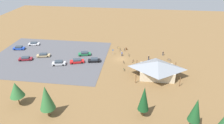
# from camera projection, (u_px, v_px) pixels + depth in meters

# --- Properties ---
(ground) EXTENTS (160.00, 160.00, 0.00)m
(ground) POSITION_uv_depth(u_px,v_px,m) (121.00, 59.00, 72.95)
(ground) COLOR brown
(ground) RESTS_ON ground
(parking_lot_asphalt) EXTENTS (40.85, 33.06, 0.05)m
(parking_lot_asphalt) POSITION_uv_depth(u_px,v_px,m) (50.00, 57.00, 74.38)
(parking_lot_asphalt) COLOR #4C4C51
(parking_lot_asphalt) RESTS_ON ground
(bike_pavilion) EXTENTS (12.66, 9.56, 5.18)m
(bike_pavilion) POSITION_uv_depth(u_px,v_px,m) (157.00, 68.00, 61.12)
(bike_pavilion) COLOR beige
(bike_pavilion) RESTS_ON ground
(trash_bin) EXTENTS (0.60, 0.60, 0.90)m
(trash_bin) POSITION_uv_depth(u_px,v_px,m) (126.00, 49.00, 79.94)
(trash_bin) COLOR brown
(trash_bin) RESTS_ON ground
(lot_sign) EXTENTS (0.56, 0.08, 2.20)m
(lot_sign) POSITION_uv_depth(u_px,v_px,m) (113.00, 51.00, 75.53)
(lot_sign) COLOR #99999E
(lot_sign) RESTS_ON ground
(pine_center) EXTENTS (3.44, 3.44, 8.10)m
(pine_center) POSITION_uv_depth(u_px,v_px,m) (46.00, 98.00, 44.78)
(pine_center) COLOR brown
(pine_center) RESTS_ON ground
(pine_mideast) EXTENTS (2.54, 2.54, 7.91)m
(pine_mideast) POSITION_uv_depth(u_px,v_px,m) (144.00, 99.00, 44.82)
(pine_mideast) COLOR brown
(pine_mideast) RESTS_ON ground
(pine_far_west) EXTENTS (2.57, 2.57, 8.20)m
(pine_far_west) POSITION_uv_depth(u_px,v_px,m) (196.00, 110.00, 40.58)
(pine_far_west) COLOR brown
(pine_far_west) RESTS_ON ground
(pine_far_east) EXTENTS (3.46, 3.46, 6.42)m
(pine_far_east) POSITION_uv_depth(u_px,v_px,m) (16.00, 90.00, 48.55)
(pine_far_east) COLOR brown
(pine_far_east) RESTS_ON ground
(bicycle_yellow_back_row) EXTENTS (1.44, 1.06, 0.88)m
(bicycle_yellow_back_row) POSITION_uv_depth(u_px,v_px,m) (119.00, 48.00, 80.99)
(bicycle_yellow_back_row) COLOR black
(bicycle_yellow_back_row) RESTS_ON ground
(bicycle_black_yard_center) EXTENTS (0.68, 1.71, 0.86)m
(bicycle_black_yard_center) POSITION_uv_depth(u_px,v_px,m) (124.00, 62.00, 69.84)
(bicycle_black_yard_center) COLOR black
(bicycle_black_yard_center) RESTS_ON ground
(bicycle_teal_lone_east) EXTENTS (0.48, 1.82, 0.87)m
(bicycle_teal_lone_east) POSITION_uv_depth(u_px,v_px,m) (129.00, 55.00, 75.14)
(bicycle_teal_lone_east) COLOR black
(bicycle_teal_lone_east) RESTS_ON ground
(bicycle_blue_yard_right) EXTENTS (1.26, 1.32, 0.82)m
(bicycle_blue_yard_right) POSITION_uv_depth(u_px,v_px,m) (169.00, 60.00, 71.46)
(bicycle_blue_yard_right) COLOR black
(bicycle_blue_yard_right) RESTS_ON ground
(bicycle_white_yard_front) EXTENTS (0.99, 1.58, 0.86)m
(bicycle_white_yard_front) POSITION_uv_depth(u_px,v_px,m) (121.00, 51.00, 78.15)
(bicycle_white_yard_front) COLOR black
(bicycle_white_yard_front) RESTS_ON ground
(bicycle_red_mid_cluster) EXTENTS (0.59, 1.71, 0.88)m
(bicycle_red_mid_cluster) POSITION_uv_depth(u_px,v_px,m) (133.00, 61.00, 70.78)
(bicycle_red_mid_cluster) COLOR black
(bicycle_red_mid_cluster) RESTS_ON ground
(bicycle_silver_yard_left) EXTENTS (0.51, 1.76, 0.83)m
(bicycle_silver_yard_left) POSITION_uv_depth(u_px,v_px,m) (125.00, 50.00, 79.43)
(bicycle_silver_yard_left) COLOR black
(bicycle_silver_yard_left) RESTS_ON ground
(bicycle_green_edge_south) EXTENTS (0.61, 1.63, 0.83)m
(bicycle_green_edge_south) POSITION_uv_depth(u_px,v_px,m) (124.00, 69.00, 65.52)
(bicycle_green_edge_south) COLOR black
(bicycle_green_edge_south) RESTS_ON ground
(car_green_aisle_side) EXTENTS (4.85, 2.99, 1.40)m
(car_green_aisle_side) POSITION_uv_depth(u_px,v_px,m) (84.00, 54.00, 75.36)
(car_green_aisle_side) COLOR #1E6B3D
(car_green_aisle_side) RESTS_ON parking_lot_asphalt
(car_silver_far_end) EXTENTS (4.76, 2.80, 1.50)m
(car_silver_far_end) POSITION_uv_depth(u_px,v_px,m) (59.00, 63.00, 68.66)
(car_silver_far_end) COLOR #BCBCC1
(car_silver_far_end) RESTS_ON parking_lot_asphalt
(car_white_inner_stall) EXTENTS (4.47, 2.49, 1.27)m
(car_white_inner_stall) POSITION_uv_depth(u_px,v_px,m) (34.00, 44.00, 84.04)
(car_white_inner_stall) COLOR white
(car_white_inner_stall) RESTS_ON parking_lot_asphalt
(car_black_by_curb) EXTENTS (4.58, 2.66, 1.34)m
(car_black_by_curb) POSITION_uv_depth(u_px,v_px,m) (94.00, 60.00, 70.73)
(car_black_by_curb) COLOR black
(car_black_by_curb) RESTS_ON parking_lot_asphalt
(car_red_front_row) EXTENTS (5.14, 3.30, 1.42)m
(car_red_front_row) POSITION_uv_depth(u_px,v_px,m) (77.00, 61.00, 69.98)
(car_red_front_row) COLOR red
(car_red_front_row) RESTS_ON parking_lot_asphalt
(car_maroon_end_stall) EXTENTS (4.82, 2.82, 1.29)m
(car_maroon_end_stall) POSITION_uv_depth(u_px,v_px,m) (26.00, 58.00, 71.82)
(car_maroon_end_stall) COLOR maroon
(car_maroon_end_stall) RESTS_ON parking_lot_asphalt
(car_blue_mid_lot) EXTENTS (4.52, 2.33, 1.41)m
(car_blue_mid_lot) POSITION_uv_depth(u_px,v_px,m) (19.00, 48.00, 80.02)
(car_blue_mid_lot) COLOR #1E42B2
(car_blue_mid_lot) RESTS_ON parking_lot_asphalt
(car_tan_second_row) EXTENTS (4.98, 2.84, 1.30)m
(car_tan_second_row) POSITION_uv_depth(u_px,v_px,m) (43.00, 55.00, 74.26)
(car_tan_second_row) COLOR tan
(car_tan_second_row) RESTS_ON parking_lot_asphalt
(visitor_at_bikes) EXTENTS (0.36, 0.39, 1.73)m
(visitor_at_bikes) POSITION_uv_depth(u_px,v_px,m) (163.00, 53.00, 75.33)
(visitor_at_bikes) COLOR #2D3347
(visitor_at_bikes) RESTS_ON ground
(visitor_by_pavilion) EXTENTS (0.38, 0.40, 1.73)m
(visitor_by_pavilion) POSITION_uv_depth(u_px,v_px,m) (149.00, 58.00, 71.96)
(visitor_by_pavilion) COLOR #2D3347
(visitor_by_pavilion) RESTS_ON ground
(visitor_near_lot) EXTENTS (0.39, 0.40, 1.71)m
(visitor_near_lot) POSITION_uv_depth(u_px,v_px,m) (122.00, 54.00, 74.91)
(visitor_near_lot) COLOR #2D3347
(visitor_near_lot) RESTS_ON ground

